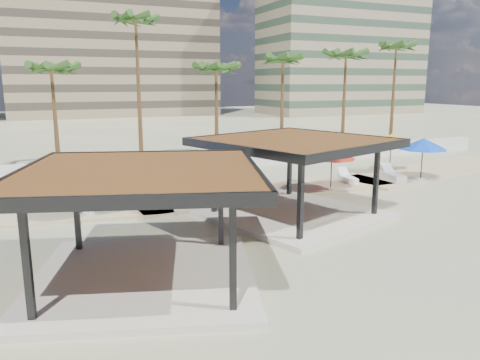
# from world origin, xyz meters

# --- Properties ---
(ground) EXTENTS (200.00, 200.00, 0.00)m
(ground) POSITION_xyz_m (0.00, 0.00, 0.00)
(ground) COLOR tan
(ground) RESTS_ON ground
(promenade) EXTENTS (44.45, 7.97, 0.24)m
(promenade) POSITION_xyz_m (2.00, 7.67, 0.06)
(promenade) COLOR #C6B284
(promenade) RESTS_ON ground
(boundary_wall) EXTENTS (56.00, 0.30, 1.20)m
(boundary_wall) POSITION_xyz_m (0.00, 16.00, 0.60)
(boundary_wall) COLOR silver
(boundary_wall) RESTS_ON ground
(building_mid) EXTENTS (38.00, 16.00, 30.40)m
(building_mid) POSITION_xyz_m (4.00, 78.00, 14.27)
(building_mid) COLOR #847259
(building_mid) RESTS_ON ground
(building_east) EXTENTS (32.00, 15.00, 36.40)m
(building_east) POSITION_xyz_m (48.00, 66.00, 17.27)
(building_east) COLOR gray
(building_east) RESTS_ON ground
(pavilion_central) EXTENTS (9.55, 9.55, 3.81)m
(pavilion_central) POSITION_xyz_m (0.87, 2.16, 2.28)
(pavilion_central) COLOR beige
(pavilion_central) RESTS_ON ground
(pavilion_west) EXTENTS (9.27, 9.27, 3.76)m
(pavilion_west) POSITION_xyz_m (-7.28, -2.37, 2.24)
(pavilion_west) COLOR beige
(pavilion_west) RESTS_ON ground
(umbrella_b) EXTENTS (2.91, 2.91, 2.31)m
(umbrella_b) POSITION_xyz_m (-1.61, 7.89, 2.17)
(umbrella_b) COLOR beige
(umbrella_b) RESTS_ON promenade
(umbrella_c) EXTENTS (3.63, 3.63, 2.48)m
(umbrella_c) POSITION_xyz_m (5.45, 5.80, 2.31)
(umbrella_c) COLOR beige
(umbrella_c) RESTS_ON promenade
(umbrella_d) EXTENTS (3.87, 3.87, 2.71)m
(umbrella_d) POSITION_xyz_m (12.33, 5.80, 2.51)
(umbrella_d) COLOR beige
(umbrella_d) RESTS_ON promenade
(umbrella_e) EXTENTS (3.83, 3.83, 2.62)m
(umbrella_e) POSITION_xyz_m (12.69, 9.16, 2.43)
(umbrella_e) COLOR beige
(umbrella_e) RESTS_ON promenade
(umbrella_f) EXTENTS (3.69, 3.69, 2.70)m
(umbrella_f) POSITION_xyz_m (-8.24, 5.80, 2.50)
(umbrella_f) COLOR beige
(umbrella_f) RESTS_ON promenade
(lounger_a) EXTENTS (1.15, 2.51, 0.92)m
(lounger_a) POSITION_xyz_m (-3.82, 7.43, 0.40)
(lounger_a) COLOR white
(lounger_a) RESTS_ON promenade
(lounger_b) EXTENTS (0.90, 2.42, 0.90)m
(lounger_b) POSITION_xyz_m (1.31, 8.04, 0.40)
(lounger_b) COLOR white
(lounger_b) RESTS_ON promenade
(lounger_c) EXTENTS (1.06, 2.10, 0.76)m
(lounger_c) POSITION_xyz_m (7.75, 7.35, 0.36)
(lounger_c) COLOR white
(lounger_c) RESTS_ON promenade
(lounger_d) EXTENTS (1.20, 2.37, 0.86)m
(lounger_d) POSITION_xyz_m (10.90, 6.76, 0.39)
(lounger_d) COLOR white
(lounger_d) RESTS_ON promenade
(palm_c) EXTENTS (3.00, 3.00, 8.10)m
(palm_c) POSITION_xyz_m (-9.00, 18.10, 7.01)
(palm_c) COLOR brown
(palm_c) RESTS_ON ground
(palm_d) EXTENTS (3.00, 3.00, 11.67)m
(palm_d) POSITION_xyz_m (-3.00, 18.90, 10.34)
(palm_d) COLOR brown
(palm_d) RESTS_ON ground
(palm_e) EXTENTS (3.00, 3.00, 8.27)m
(palm_e) POSITION_xyz_m (3.00, 18.40, 7.16)
(palm_e) COLOR brown
(palm_e) RESTS_ON ground
(palm_f) EXTENTS (3.00, 3.00, 9.05)m
(palm_f) POSITION_xyz_m (9.00, 18.60, 7.90)
(palm_f) COLOR brown
(palm_f) RESTS_ON ground
(palm_g) EXTENTS (3.00, 3.00, 9.53)m
(palm_g) POSITION_xyz_m (15.00, 18.20, 8.35)
(palm_g) COLOR brown
(palm_g) RESTS_ON ground
(palm_h) EXTENTS (3.00, 3.00, 10.44)m
(palm_h) POSITION_xyz_m (21.00, 18.80, 9.20)
(palm_h) COLOR brown
(palm_h) RESTS_ON ground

